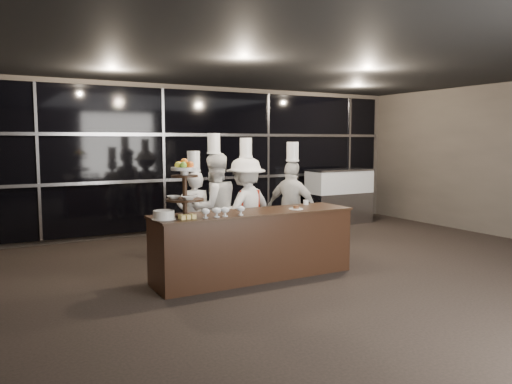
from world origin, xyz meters
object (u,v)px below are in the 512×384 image
display_stand (185,184)px  chef_d (292,208)px  buffet_counter (254,244)px  display_case (339,193)px  chef_b (214,208)px  chef_c (246,208)px  chef_a (194,216)px  layer_cake (164,215)px

display_stand → chef_d: (2.14, 0.79, -0.54)m
buffet_counter → display_case: 4.92m
chef_b → chef_c: size_ratio=1.03×
chef_a → layer_cake: bearing=-127.5°
display_stand → display_case: 5.77m
buffet_counter → layer_cake: layer_cake is taller
display_case → chef_d: 3.53m
buffet_counter → display_stand: display_stand is taller
buffet_counter → chef_a: chef_a is taller
chef_b → display_case: bearing=26.2°
display_stand → display_case: bearing=31.6°
buffet_counter → chef_c: size_ratio=1.47×
layer_cake → chef_d: chef_d is taller
buffet_counter → display_stand: 1.33m
chef_b → buffet_counter: bearing=-83.1°
layer_cake → chef_d: bearing=18.9°
display_stand → chef_b: size_ratio=0.37×
chef_c → display_stand: bearing=-145.2°
chef_b → chef_d: chef_b is taller
chef_c → layer_cake: bearing=-149.0°
buffet_counter → display_case: display_case is taller
buffet_counter → chef_a: bearing=112.7°
layer_cake → chef_c: bearing=31.0°
buffet_counter → display_stand: (-1.00, -0.00, 0.87)m
display_stand → buffet_counter: bearing=0.0°
chef_c → chef_d: size_ratio=1.03×
layer_cake → chef_d: (2.44, 0.84, -0.17)m
display_case → chef_a: (-4.33, -1.94, 0.07)m
display_stand → chef_a: chef_a is taller
chef_b → chef_c: bearing=-7.1°
display_stand → chef_b: 1.43m
layer_cake → chef_a: 1.42m
display_case → chef_c: 4.05m
layer_cake → chef_b: chef_b is taller
display_case → chef_c: size_ratio=0.78×
display_case → chef_d: size_ratio=0.81×
chef_a → chef_b: (0.32, -0.03, 0.11)m
buffet_counter → chef_a: size_ratio=1.64×
display_case → chef_a: size_ratio=0.87×
display_case → display_stand: bearing=-148.4°
display_stand → chef_d: bearing=20.1°
chef_a → chef_c: size_ratio=0.90×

